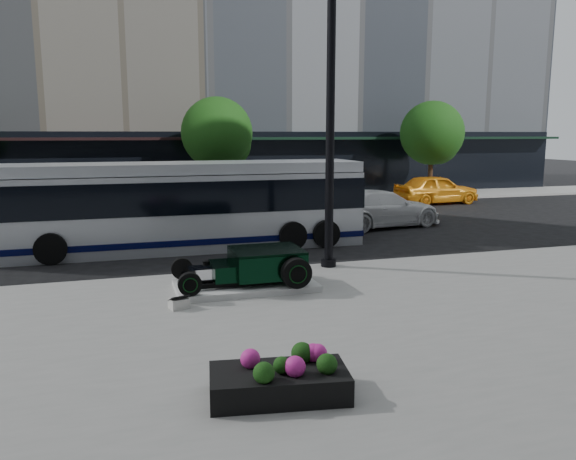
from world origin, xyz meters
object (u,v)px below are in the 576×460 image
object	(u,v)px
hot_rod	(258,264)
lamppost	(330,136)
yellow_taxi	(436,189)
transit_bus	(186,205)
white_sedan	(380,208)
flower_planter	(279,381)

from	to	relation	value
hot_rod	lamppost	xyz separation A→B (m)	(2.47, 1.58, 3.12)
lamppost	yellow_taxi	bearing A→B (deg)	48.31
hot_rod	transit_bus	xyz separation A→B (m)	(-1.02, 5.97, 0.79)
lamppost	yellow_taxi	size ratio (longest dim) A/B	1.67
lamppost	transit_bus	bearing A→B (deg)	128.51
transit_bus	white_sedan	world-z (taller)	transit_bus
flower_planter	lamppost	bearing A→B (deg)	63.89
transit_bus	yellow_taxi	size ratio (longest dim) A/B	2.53
white_sedan	yellow_taxi	size ratio (longest dim) A/B	1.13
lamppost	flower_planter	world-z (taller)	lamppost
flower_planter	white_sedan	distance (m)	16.24
lamppost	transit_bus	size ratio (longest dim) A/B	0.66
lamppost	white_sedan	distance (m)	8.63
transit_bus	yellow_taxi	bearing A→B (deg)	29.31
hot_rod	transit_bus	bearing A→B (deg)	99.68
lamppost	yellow_taxi	world-z (taller)	lamppost
hot_rod	lamppost	distance (m)	4.29
white_sedan	yellow_taxi	xyz separation A→B (m)	(6.49, 6.21, 0.03)
yellow_taxi	white_sedan	bearing A→B (deg)	129.61
hot_rod	lamppost	world-z (taller)	lamppost
lamppost	hot_rod	bearing A→B (deg)	-147.40
lamppost	white_sedan	bearing A→B (deg)	53.40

